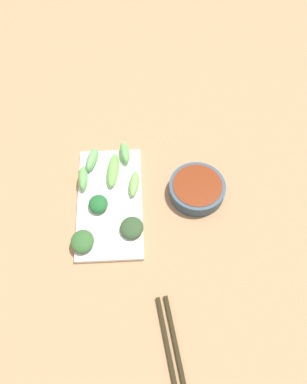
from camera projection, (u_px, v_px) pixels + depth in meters
The scene contains 12 objects.
tabletop at pixel (149, 197), 0.92m from camera, with size 2.10×2.10×0.02m, color #9F7A53.
sauce_bowl at pixel (197, 189), 0.89m from camera, with size 0.13×0.13×0.04m.
serving_plate at pixel (110, 202), 0.89m from camera, with size 0.15×0.28×0.01m, color white.
broccoli_stalk_0 at pixel (125, 153), 0.94m from camera, with size 0.02×0.06×0.03m, color #5CAD55.
broccoli_leafy_1 at pixel (98, 204), 0.87m from camera, with size 0.04×0.05×0.02m, color #1D5C29.
broccoli_leafy_2 at pixel (132, 228), 0.84m from camera, with size 0.05×0.05×0.02m, color #2B4726.
broccoli_stalk_3 at pixel (83, 178), 0.90m from camera, with size 0.02×0.06×0.03m, color #5CA051.
broccoli_stalk_4 at pixel (113, 170), 0.92m from camera, with size 0.03×0.09×0.03m, color #66B34B.
broccoli_leafy_5 at pixel (82, 241), 0.82m from camera, with size 0.05×0.05×0.02m, color #2F5C2A.
broccoli_stalk_6 at pixel (92, 159), 0.93m from camera, with size 0.02×0.07×0.03m, color #60A35B.
broccoli_stalk_7 at pixel (134, 184), 0.90m from camera, with size 0.02×0.07×0.02m, color #71B053.
chopsticks at pixel (174, 357), 0.73m from camera, with size 0.06×0.23×0.01m.
Camera 1 is at (0.01, 0.46, 0.81)m, focal length 36.32 mm.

